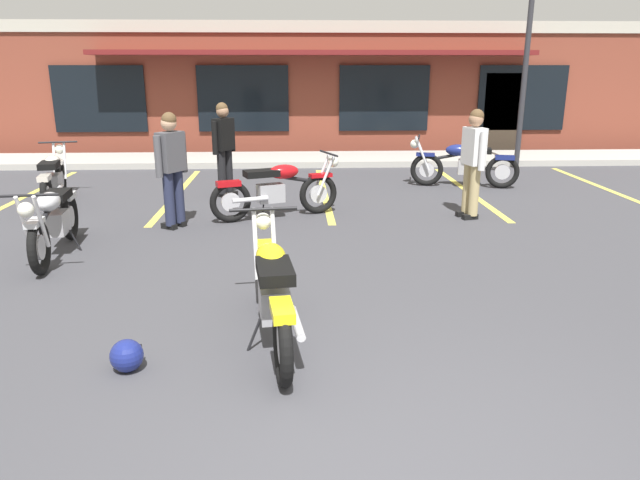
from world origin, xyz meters
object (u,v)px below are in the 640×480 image
(motorcycle_black_cruiser, at_px, (463,164))
(motorcycle_silver_naked, at_px, (54,220))
(person_near_building, at_px, (172,164))
(person_in_shorts_foreground, at_px, (473,157))
(motorcycle_red_sportbike, at_px, (277,189))
(person_in_black_shirt, at_px, (224,144))
(parking_lot_lamp_post, at_px, (533,7))
(motorcycle_foreground_classic, at_px, (273,290))
(helmet_on_pavement, at_px, (127,356))
(motorcycle_blue_standard, at_px, (54,178))

(motorcycle_black_cruiser, height_order, motorcycle_silver_naked, same)
(person_near_building, bearing_deg, person_in_shorts_foreground, 4.99)
(motorcycle_red_sportbike, relative_size, person_in_black_shirt, 1.21)
(motorcycle_silver_naked, height_order, parking_lot_lamp_post, parking_lot_lamp_post)
(motorcycle_black_cruiser, height_order, person_in_black_shirt, person_in_black_shirt)
(motorcycle_red_sportbike, relative_size, person_in_shorts_foreground, 1.21)
(motorcycle_foreground_classic, distance_m, motorcycle_silver_naked, 3.74)
(motorcycle_foreground_classic, relative_size, person_in_black_shirt, 1.26)
(helmet_on_pavement, bearing_deg, motorcycle_red_sportbike, 77.53)
(helmet_on_pavement, bearing_deg, motorcycle_blue_standard, 115.18)
(person_in_black_shirt, bearing_deg, motorcycle_blue_standard, -168.87)
(motorcycle_foreground_classic, bearing_deg, motorcycle_black_cruiser, 61.90)
(helmet_on_pavement, relative_size, parking_lot_lamp_post, 0.05)
(motorcycle_black_cruiser, xyz_separation_m, person_in_black_shirt, (-4.55, -0.62, 0.49))
(motorcycle_foreground_classic, relative_size, motorcycle_red_sportbike, 1.04)
(helmet_on_pavement, bearing_deg, motorcycle_foreground_classic, 23.79)
(parking_lot_lamp_post, bearing_deg, helmet_on_pavement, -125.61)
(motorcycle_silver_naked, bearing_deg, motorcycle_blue_standard, 110.92)
(person_near_building, xyz_separation_m, helmet_on_pavement, (0.42, -4.26, -0.82))
(motorcycle_silver_naked, bearing_deg, motorcycle_foreground_classic, -41.77)
(motorcycle_silver_naked, distance_m, person_in_shorts_foreground, 5.98)
(parking_lot_lamp_post, bearing_deg, motorcycle_blue_standard, -160.93)
(motorcycle_silver_naked, bearing_deg, person_in_shorts_foreground, 16.16)
(person_in_black_shirt, bearing_deg, motorcycle_foreground_classic, -79.98)
(motorcycle_blue_standard, bearing_deg, helmet_on_pavement, -64.82)
(motorcycle_red_sportbike, bearing_deg, motorcycle_silver_naked, -146.51)
(motorcycle_silver_naked, bearing_deg, helmet_on_pavement, -60.98)
(person_near_building, height_order, helmet_on_pavement, person_near_building)
(person_in_black_shirt, bearing_deg, helmet_on_pavement, -90.73)
(person_in_shorts_foreground, bearing_deg, motorcycle_red_sportbike, 177.37)
(motorcycle_black_cruiser, relative_size, parking_lot_lamp_post, 0.38)
(person_in_shorts_foreground, bearing_deg, motorcycle_black_cruiser, 76.82)
(motorcycle_silver_naked, height_order, motorcycle_blue_standard, same)
(motorcycle_blue_standard, relative_size, person_near_building, 1.25)
(helmet_on_pavement, bearing_deg, parking_lot_lamp_post, 54.39)
(person_in_shorts_foreground, relative_size, person_near_building, 1.00)
(person_near_building, distance_m, parking_lot_lamp_post, 8.81)
(parking_lot_lamp_post, bearing_deg, motorcycle_black_cruiser, -132.75)
(parking_lot_lamp_post, bearing_deg, person_near_building, -145.16)
(helmet_on_pavement, bearing_deg, person_in_shorts_foreground, 48.82)
(motorcycle_foreground_classic, bearing_deg, parking_lot_lamp_post, 57.96)
(motorcycle_foreground_classic, relative_size, motorcycle_blue_standard, 1.01)
(person_in_shorts_foreground, distance_m, parking_lot_lamp_post, 5.65)
(motorcycle_red_sportbike, height_order, person_in_black_shirt, person_in_black_shirt)
(motorcycle_foreground_classic, relative_size, person_near_building, 1.26)
(motorcycle_blue_standard, height_order, parking_lot_lamp_post, parking_lot_lamp_post)
(person_near_building, bearing_deg, person_in_black_shirt, 76.93)
(motorcycle_blue_standard, height_order, helmet_on_pavement, motorcycle_blue_standard)
(motorcycle_silver_naked, relative_size, person_in_shorts_foreground, 1.26)
(person_in_shorts_foreground, xyz_separation_m, helmet_on_pavement, (-4.07, -4.65, -0.82))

